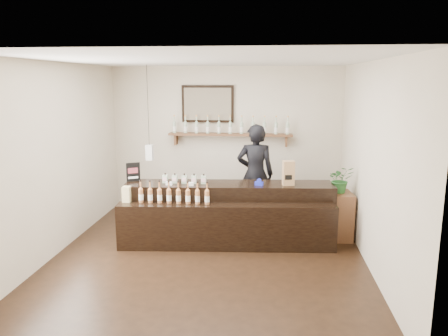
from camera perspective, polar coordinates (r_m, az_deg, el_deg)
ground at (r=6.59m, az=-1.98°, el=-11.24°), size 5.00×5.00×0.00m
room_shell at (r=6.14m, az=-2.09°, el=3.60°), size 5.00×5.00×5.00m
back_wall_decor at (r=8.49m, az=-0.89°, el=6.15°), size 2.66×0.96×1.69m
counter at (r=6.95m, az=0.49°, el=-6.18°), size 3.34×1.13×1.08m
promo_sign at (r=7.20m, az=-11.78°, el=-0.52°), size 0.20×0.12×0.31m
paper_bag at (r=6.86m, az=8.42°, el=-0.66°), size 0.20×0.16×0.38m
tape_dispenser at (r=6.82m, az=4.60°, el=-1.94°), size 0.14×0.08×0.11m
side_cabinet at (r=7.35m, az=14.74°, el=-6.02°), size 0.42×0.56×0.77m
potted_plant at (r=7.20m, az=14.99°, el=-1.45°), size 0.44×0.39×0.43m
shopkeeper at (r=7.73m, az=4.11°, el=0.01°), size 0.75×0.51×2.03m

